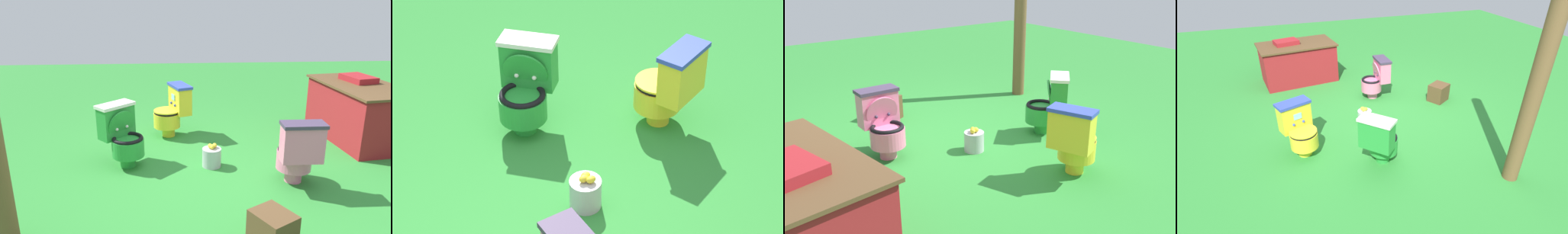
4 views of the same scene
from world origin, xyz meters
TOP-DOWN VIEW (x-y plane):
  - toilet_yellow at (-1.41, -0.58)m, footprint 0.55×0.60m
  - toilet_green at (-0.48, -1.17)m, footprint 0.63×0.63m
  - lemon_bucket at (-0.37, -0.14)m, footprint 0.22×0.22m

SIDE VIEW (x-z plane):
  - lemon_bucket at x=-0.37m, z-range -0.02..0.26m
  - toilet_yellow at x=-1.41m, z-range 0.01..0.73m
  - toilet_green at x=-0.48m, z-range 0.01..0.74m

